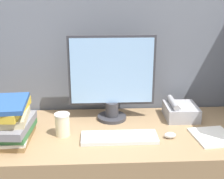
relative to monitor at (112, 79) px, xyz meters
name	(u,v)px	position (x,y,z in m)	size (l,w,h in m)	color
cubicle_panel_rear	(109,111)	(-0.01, 0.19, -0.28)	(1.93, 0.04, 1.45)	slate
monitor	(112,79)	(0.00, 0.00, 0.00)	(0.50, 0.17, 0.50)	#333338
keyboard	(119,138)	(0.03, -0.26, -0.24)	(0.40, 0.14, 0.02)	silver
mouse	(170,135)	(0.29, -0.26, -0.23)	(0.06, 0.04, 0.03)	silver
coffee_cup	(62,125)	(-0.27, -0.20, -0.18)	(0.08, 0.08, 0.12)	beige
book_stack	(8,122)	(-0.54, -0.24, -0.14)	(0.26, 0.33, 0.22)	olive
desk_telephone	(180,111)	(0.41, -0.01, -0.20)	(0.19, 0.20, 0.12)	#99999E
paper_pile	(213,137)	(0.52, -0.27, -0.24)	(0.22, 0.24, 0.01)	white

